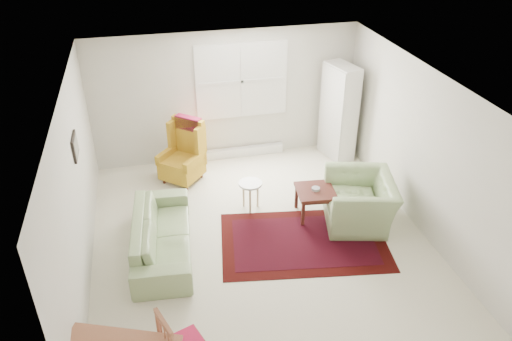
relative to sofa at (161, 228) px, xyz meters
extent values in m
cube|color=beige|center=(1.47, -0.06, -0.42)|extent=(5.00, 5.50, 0.01)
cube|color=white|center=(1.47, -0.06, 2.08)|extent=(5.00, 5.50, 0.01)
cube|color=beige|center=(1.47, 2.69, 0.83)|extent=(5.00, 0.04, 2.50)
cube|color=beige|center=(1.47, -2.81, 0.83)|extent=(5.00, 0.04, 2.50)
cube|color=beige|center=(-1.03, -0.06, 0.83)|extent=(0.04, 5.50, 2.50)
cube|color=beige|center=(3.97, -0.06, 0.83)|extent=(0.04, 5.50, 2.50)
cube|color=white|center=(1.77, 2.67, 1.13)|extent=(1.72, 0.06, 1.42)
cube|color=white|center=(1.77, 2.66, 1.13)|extent=(1.60, 0.02, 1.30)
cube|color=silver|center=(1.77, 2.61, -0.33)|extent=(1.60, 0.12, 0.18)
cube|color=black|center=(-1.01, 0.44, 1.23)|extent=(0.03, 0.42, 0.32)
cube|color=#A38E4B|center=(-1.00, 0.44, 1.23)|extent=(0.01, 0.34, 0.24)
imported|color=#849C68|center=(0.00, 0.00, 0.00)|extent=(0.98, 2.13, 0.83)
imported|color=#849C68|center=(3.11, 0.04, 0.04)|extent=(1.28, 1.39, 0.92)
camera|label=1|loc=(0.00, -5.96, 4.39)|focal=35.00mm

